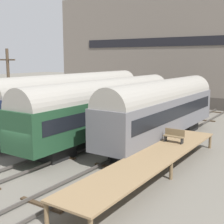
{
  "coord_description": "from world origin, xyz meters",
  "views": [
    {
      "loc": [
        14.56,
        -12.4,
        6.75
      ],
      "look_at": [
        0.0,
        9.47,
        2.2
      ],
      "focal_mm": 50.0,
      "sensor_mm": 36.0,
      "label": 1
    }
  ],
  "objects_px": {
    "train_car_navy": "(75,98)",
    "train_car_green": "(106,105)",
    "bench": "(174,135)",
    "utility_pole": "(9,93)",
    "train_car_grey": "(162,107)"
  },
  "relations": [
    {
      "from": "train_car_green",
      "to": "utility_pole",
      "type": "distance_m",
      "value": 8.13
    },
    {
      "from": "train_car_green",
      "to": "train_car_grey",
      "type": "distance_m",
      "value": 4.63
    },
    {
      "from": "train_car_grey",
      "to": "train_car_navy",
      "type": "height_order",
      "value": "train_car_navy"
    },
    {
      "from": "train_car_grey",
      "to": "train_car_navy",
      "type": "relative_size",
      "value": 0.87
    },
    {
      "from": "train_car_grey",
      "to": "utility_pole",
      "type": "xyz_separation_m",
      "value": [
        -11.21,
        -5.83,
        1.03
      ]
    },
    {
      "from": "train_car_green",
      "to": "utility_pole",
      "type": "xyz_separation_m",
      "value": [
        -6.86,
        -4.23,
        1.04
      ]
    },
    {
      "from": "bench",
      "to": "train_car_grey",
      "type": "bearing_deg",
      "value": 126.63
    },
    {
      "from": "train_car_grey",
      "to": "bench",
      "type": "height_order",
      "value": "train_car_grey"
    },
    {
      "from": "bench",
      "to": "utility_pole",
      "type": "xyz_separation_m",
      "value": [
        -13.58,
        -2.63,
        2.32
      ]
    },
    {
      "from": "train_car_green",
      "to": "train_car_grey",
      "type": "bearing_deg",
      "value": 20.17
    },
    {
      "from": "train_car_navy",
      "to": "bench",
      "type": "relative_size",
      "value": 13.12
    },
    {
      "from": "utility_pole",
      "to": "bench",
      "type": "bearing_deg",
      "value": 10.98
    },
    {
      "from": "train_car_navy",
      "to": "train_car_green",
      "type": "bearing_deg",
      "value": -14.47
    },
    {
      "from": "train_car_grey",
      "to": "train_car_navy",
      "type": "distance_m",
      "value": 8.71
    },
    {
      "from": "train_car_green",
      "to": "train_car_navy",
      "type": "bearing_deg",
      "value": 165.53
    }
  ]
}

